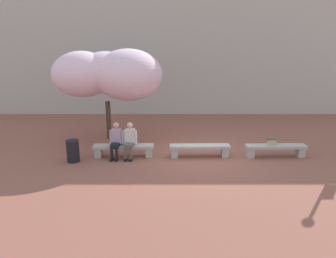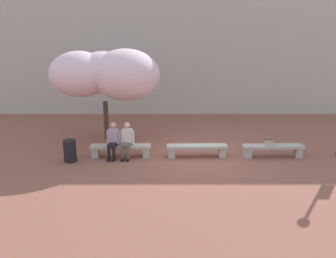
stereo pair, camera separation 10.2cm
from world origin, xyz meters
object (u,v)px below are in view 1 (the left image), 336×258
Objects in this scene: handbag at (270,141)px; trash_bin at (72,151)px; person_seated_right at (128,139)px; person_seated_left at (115,139)px; stone_bench_west_end at (122,149)px; stone_bench_center at (274,148)px; stone_bench_near_west at (198,149)px; cherry_tree_main at (108,74)px.

trash_bin is (-7.09, -0.49, -0.19)m from handbag.
person_seated_left is at bearing -180.00° from person_seated_right.
stone_bench_west_end is at bearing -179.85° from handbag.
trash_bin is (-7.25, -0.48, 0.08)m from stone_bench_center.
person_seated_left is at bearing -179.47° from stone_bench_center.
stone_bench_near_west is 6.48× the size of handbag.
stone_bench_near_west is at bearing 1.01° from person_seated_left.
stone_bench_near_west is 3.05m from person_seated_left.
person_seated_right is (0.24, -0.05, 0.38)m from stone_bench_west_end.
cherry_tree_main is at bearing 115.16° from person_seated_right.
stone_bench_west_end is 6.48× the size of handbag.
cherry_tree_main is (-3.57, 2.15, 2.48)m from stone_bench_near_west.
handbag is at bearing 175.17° from stone_bench_center.
person_seated_left is 3.09m from cherry_tree_main.
trash_bin reaches higher than stone_bench_center.
handbag reaches higher than stone_bench_near_west.
person_seated_left is 0.50m from person_seated_right.
handbag is at bearing -19.11° from cherry_tree_main.
person_seated_left is 1.54m from trash_bin.
person_seated_right is 1.65× the size of trash_bin.
handbag is at bearing 0.75° from person_seated_right.
stone_bench_near_west is 2.77m from stone_bench_center.
stone_bench_west_end is 2.81× the size of trash_bin.
stone_bench_near_west is at bearing 180.00° from stone_bench_center.
stone_bench_near_west is at bearing 1.20° from person_seated_right.
cherry_tree_main is at bearing 148.88° from stone_bench_near_west.
person_seated_right is at bearing -64.84° from cherry_tree_main.
trash_bin is at bearing -163.67° from person_seated_left.
stone_bench_center is at bearing -4.83° from handbag.
stone_bench_near_west is at bearing 6.09° from trash_bin.
handbag is (2.61, 0.01, 0.27)m from stone_bench_near_west.
person_seated_right is (-5.30, -0.05, 0.38)m from stone_bench_center.
person_seated_right reaches higher than stone_bench_west_end.
stone_bench_center is 5.32m from person_seated_right.
cherry_tree_main is (-1.04, 2.21, 2.10)m from person_seated_right.
trash_bin is at bearing -173.91° from stone_bench_near_west.
person_seated_left and person_seated_right have the same top height.
stone_bench_near_west is 2.56m from person_seated_right.
person_seated_right reaches higher than stone_bench_center.
handbag is (5.14, 0.07, -0.12)m from person_seated_right.
handbag is (5.64, 0.07, -0.12)m from person_seated_left.
stone_bench_west_end is 3.38m from cherry_tree_main.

